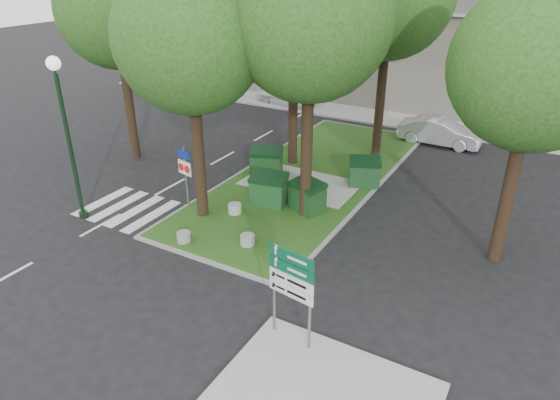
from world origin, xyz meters
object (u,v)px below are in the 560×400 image
Objects in this scene: dumpster_b at (269,190)px; directional_sign at (292,282)px; tree_median_near_right at (314,1)px; traffic_sign_pole at (185,169)px; bollard_right at (248,240)px; bollard_mid at (235,208)px; dumpster_c at (307,196)px; car_white at (285,94)px; dumpster_a at (266,162)px; litter_bin at (369,173)px; tree_median_mid at (297,15)px; tree_street_right at (545,48)px; dumpster_d at (364,172)px; car_silver at (440,132)px; street_lamp at (65,121)px; tree_median_near_left at (192,22)px; bollard_left at (184,237)px.

directional_sign reaches higher than dumpster_b.
tree_median_near_right is 4.41× the size of traffic_sign_pole.
tree_median_near_right reaches higher than traffic_sign_pole.
bollard_right is 0.97× the size of bollard_mid.
dumpster_c is 15.87m from car_white.
dumpster_a is 3.22× the size of bollard_mid.
litter_bin is at bearing 46.80° from dumpster_b.
tree_median_mid is 8.06m from dumpster_c.
tree_street_right is at bearing 23.47° from dumpster_c.
dumpster_d is at bearing -128.60° from car_white.
dumpster_d is at bearing 168.11° from car_silver.
traffic_sign_pole reaches higher than bollard_mid.
street_lamp is at bearing -154.42° from dumpster_b.
litter_bin is 11.10m from directional_sign.
tree_street_right is 2.37× the size of car_white.
tree_street_right is at bearing 18.48° from street_lamp.
car_silver is at bearing 97.90° from dumpster_c.
bollard_right is at bearing 167.02° from car_silver.
car_white is (-15.65, 13.19, -6.26)m from tree_street_right.
tree_median_near_right is 22.16× the size of bollard_right.
tree_median_near_right is at bearing -127.95° from dumpster_d.
street_lamp reaches higher than dumpster_b.
directional_sign is at bearing -178.72° from car_silver.
bollard_right is 7.90m from street_lamp.
tree_median_near_right is 7.09m from tree_street_right.
street_lamp reaches higher than bollard_right.
street_lamp is at bearing -169.37° from car_white.
tree_median_near_left is 9.77m from dumpster_d.
litter_bin is (3.47, 5.65, 0.13)m from bollard_mid.
tree_median_near_right is at bearing -175.91° from tree_street_right.
street_lamp is (-5.16, -3.05, 3.61)m from bollard_mid.
car_silver is (4.21, 10.95, -0.05)m from dumpster_b.
dumpster_d is 3.28× the size of bollard_left.
car_silver is (-4.56, 10.44, -6.27)m from tree_street_right.
tree_median_mid reaches higher than dumpster_d.
tree_median_mid is at bearing 85.60° from tree_median_near_left.
street_lamp reaches higher than traffic_sign_pole.
traffic_sign_pole is at bearing -161.71° from dumpster_b.
dumpster_b is 0.99× the size of dumpster_c.
dumpster_a is at bearing 114.84° from bollard_right.
litter_bin is at bearing 58.41° from bollard_mid.
bollard_left is at bearing 164.90° from directional_sign.
dumpster_a is 4.47m from dumpster_d.
tree_median_near_right is 8.33m from dumpster_a.
bollard_left is at bearing -114.65° from litter_bin.
dumpster_c is at bearing 166.26° from car_silver.
tree_median_near_left reaches higher than bollard_mid.
tree_median_near_left is at bearing 152.69° from directional_sign.
tree_street_right is 12.79m from bollard_left.
tree_street_right reaches higher than tree_median_mid.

